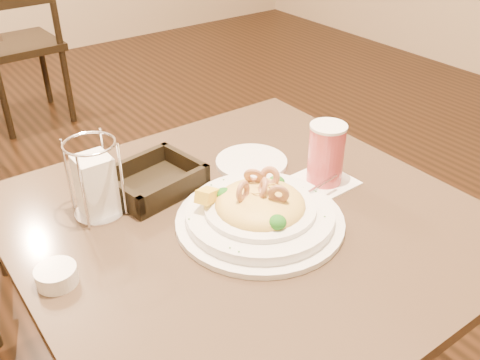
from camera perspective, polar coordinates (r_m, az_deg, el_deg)
main_table at (r=1.26m, az=0.55°, el=-12.29°), size 0.90×0.90×0.72m
dining_chair_far at (r=3.24m, az=-22.60°, el=13.75°), size 0.44×0.44×0.93m
pasta_bowl at (r=1.08m, az=2.13°, el=-3.32°), size 0.38×0.34×0.11m
drink_glass at (r=1.21m, az=9.16°, el=2.71°), size 0.13×0.13×0.14m
bread_basket at (r=1.21m, az=-9.14°, el=-0.16°), size 0.22×0.19×0.05m
napkin_caddy at (r=1.13m, az=-15.14°, el=-0.37°), size 0.11×0.11×0.17m
side_plate at (r=1.30m, az=1.23°, el=1.92°), size 0.19×0.19×0.01m
butter_ramekin at (r=1.01m, az=-18.99°, el=-9.62°), size 0.10×0.10×0.03m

